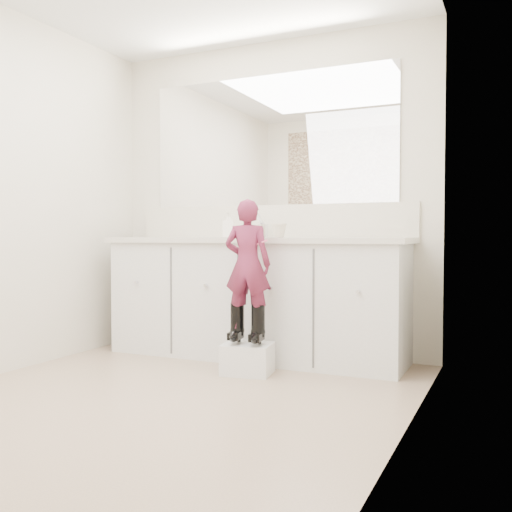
% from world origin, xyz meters
% --- Properties ---
extents(floor, '(3.00, 3.00, 0.00)m').
position_xyz_m(floor, '(0.00, 0.00, 0.00)').
color(floor, '#91755F').
rests_on(floor, ground).
extents(wall_back, '(2.60, 0.00, 2.60)m').
position_xyz_m(wall_back, '(0.00, 1.50, 1.20)').
color(wall_back, beige).
rests_on(wall_back, floor).
extents(wall_right, '(0.00, 3.00, 3.00)m').
position_xyz_m(wall_right, '(1.30, 0.00, 1.20)').
color(wall_right, beige).
rests_on(wall_right, floor).
extents(vanity_cabinet, '(2.20, 0.55, 0.85)m').
position_xyz_m(vanity_cabinet, '(0.00, 1.23, 0.42)').
color(vanity_cabinet, silver).
rests_on(vanity_cabinet, floor).
extents(countertop, '(2.28, 0.58, 0.04)m').
position_xyz_m(countertop, '(0.00, 1.21, 0.87)').
color(countertop, beige).
rests_on(countertop, vanity_cabinet).
extents(backsplash, '(2.28, 0.03, 0.25)m').
position_xyz_m(backsplash, '(0.00, 1.49, 1.02)').
color(backsplash, beige).
rests_on(backsplash, countertop).
extents(mirror, '(2.00, 0.02, 1.00)m').
position_xyz_m(mirror, '(0.00, 1.49, 1.64)').
color(mirror, white).
rests_on(mirror, wall_back).
extents(faucet, '(0.08, 0.08, 0.10)m').
position_xyz_m(faucet, '(0.00, 1.38, 0.94)').
color(faucet, silver).
rests_on(faucet, countertop).
extents(cup, '(0.13, 0.13, 0.10)m').
position_xyz_m(cup, '(0.21, 1.18, 0.94)').
color(cup, beige).
rests_on(cup, countertop).
extents(soap_bottle, '(0.11, 0.11, 0.18)m').
position_xyz_m(soap_bottle, '(-0.20, 1.18, 0.98)').
color(soap_bottle, white).
rests_on(soap_bottle, countertop).
extents(step_stool, '(0.35, 0.31, 0.20)m').
position_xyz_m(step_stool, '(0.17, 0.75, 0.10)').
color(step_stool, white).
rests_on(step_stool, floor).
extents(boot_left, '(0.12, 0.19, 0.26)m').
position_xyz_m(boot_left, '(0.09, 0.75, 0.33)').
color(boot_left, black).
rests_on(boot_left, step_stool).
extents(boot_right, '(0.12, 0.19, 0.26)m').
position_xyz_m(boot_right, '(0.24, 0.75, 0.33)').
color(boot_right, black).
rests_on(boot_right, step_stool).
extents(toddler, '(0.33, 0.25, 0.84)m').
position_xyz_m(toddler, '(0.17, 0.75, 0.72)').
color(toddler, '#B13662').
rests_on(toddler, step_stool).
extents(toothbrush, '(0.14, 0.03, 0.06)m').
position_xyz_m(toothbrush, '(0.24, 0.75, 0.85)').
color(toothbrush, '#FC628F').
rests_on(toothbrush, toddler).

